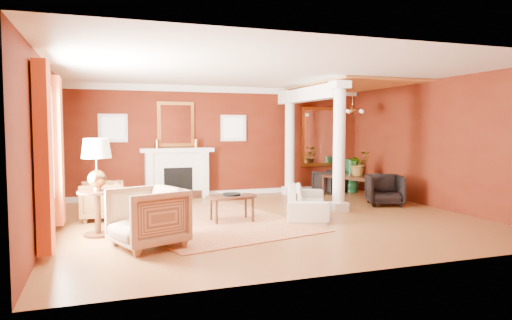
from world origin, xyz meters
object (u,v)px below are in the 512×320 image
object	(u,v)px
side_table	(97,169)
armchair_leopard	(102,199)
dining_table	(355,180)
coffee_table	(232,198)
sofa	(307,196)
armchair_stripe	(147,214)

from	to	relation	value
side_table	armchair_leopard	bearing A→B (deg)	87.29
armchair_leopard	dining_table	size ratio (longest dim) A/B	0.52
coffee_table	sofa	bearing A→B (deg)	5.99
armchair_leopard	side_table	bearing A→B (deg)	-0.33
sofa	armchair_leopard	world-z (taller)	armchair_leopard
armchair_stripe	coffee_table	bearing A→B (deg)	108.37
sofa	dining_table	world-z (taller)	dining_table
coffee_table	side_table	world-z (taller)	side_table
armchair_leopard	armchair_stripe	distance (m)	2.50
sofa	side_table	bearing A→B (deg)	121.28
armchair_stripe	coffee_table	distance (m)	2.21
sofa	coffee_table	bearing A→B (deg)	119.44
armchair_leopard	armchair_stripe	world-z (taller)	armchair_stripe
sofa	armchair_leopard	size ratio (longest dim) A/B	2.43
armchair_stripe	armchair_leopard	bearing A→B (deg)	174.25
armchair_stripe	coffee_table	world-z (taller)	armchair_stripe
dining_table	armchair_leopard	bearing A→B (deg)	77.42
dining_table	side_table	bearing A→B (deg)	89.13
armchair_stripe	side_table	world-z (taller)	side_table
sofa	coffee_table	xyz separation A→B (m)	(-1.67, -0.18, 0.07)
coffee_table	dining_table	bearing A→B (deg)	27.04
sofa	dining_table	size ratio (longest dim) A/B	1.25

